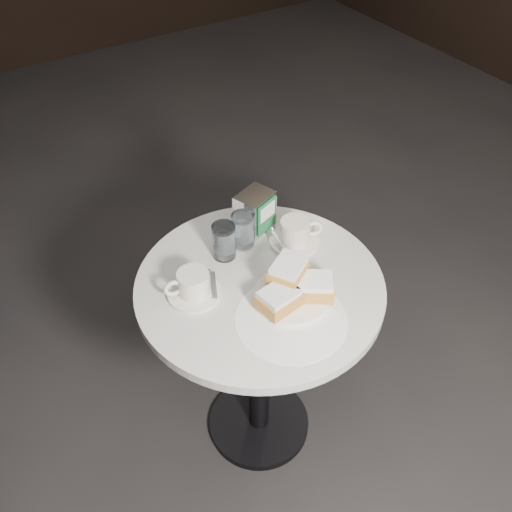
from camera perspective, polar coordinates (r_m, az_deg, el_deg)
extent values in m
plane|color=black|center=(2.19, 0.29, -16.49)|extent=(7.00, 7.00, 0.00)
cylinder|color=black|center=(2.17, 0.29, -16.29)|extent=(0.36, 0.36, 0.03)
cylinder|color=black|center=(1.88, 0.33, -10.80)|extent=(0.07, 0.07, 0.70)
cylinder|color=silver|center=(1.60, 0.38, -3.04)|extent=(0.70, 0.70, 0.03)
cylinder|color=white|center=(1.50, 3.50, -6.31)|extent=(0.38, 0.38, 0.00)
cylinder|color=white|center=(1.55, 3.57, -4.01)|extent=(0.24, 0.24, 0.02)
cube|color=#BD803A|center=(1.50, 2.30, -4.48)|extent=(0.12, 0.10, 0.04)
cube|color=white|center=(1.48, 2.33, -3.76)|extent=(0.11, 0.09, 0.02)
cube|color=#D08E40|center=(1.54, 5.80, -3.21)|extent=(0.13, 0.13, 0.04)
cube|color=white|center=(1.52, 5.87, -2.50)|extent=(0.12, 0.12, 0.02)
cube|color=#C78C3D|center=(1.53, 3.28, -1.65)|extent=(0.13, 0.13, 0.04)
cube|color=white|center=(1.51, 3.32, -0.91)|extent=(0.12, 0.11, 0.02)
cylinder|color=silver|center=(1.57, -6.18, -3.67)|extent=(0.17, 0.17, 0.01)
cylinder|color=silver|center=(1.54, -6.29, -2.67)|extent=(0.10, 0.10, 0.07)
cylinder|color=#8D654C|center=(1.52, -6.37, -1.95)|extent=(0.09, 0.09, 0.00)
torus|color=silver|center=(1.53, -8.28, -3.22)|extent=(0.06, 0.02, 0.05)
cube|color=silver|center=(1.57, -4.23, -2.91)|extent=(0.06, 0.10, 0.00)
sphere|color=silver|center=(1.60, -4.83, -1.60)|extent=(0.02, 0.02, 0.02)
cylinder|color=silver|center=(1.72, 3.87, 1.53)|extent=(0.20, 0.20, 0.01)
cylinder|color=silver|center=(1.69, 3.93, 2.55)|extent=(0.12, 0.12, 0.07)
cylinder|color=#89624A|center=(1.67, 3.97, 3.28)|extent=(0.11, 0.11, 0.00)
torus|color=silver|center=(1.70, 5.81, 2.76)|extent=(0.06, 0.03, 0.06)
cube|color=#B4B4B8|center=(1.70, 1.97, 1.52)|extent=(0.03, 0.11, 0.00)
sphere|color=silver|center=(1.74, 1.62, 2.74)|extent=(0.02, 0.02, 0.02)
cylinder|color=silver|center=(1.64, -3.23, 1.50)|extent=(0.08, 0.08, 0.11)
cylinder|color=silver|center=(1.64, -3.22, 1.39)|extent=(0.07, 0.07, 0.09)
cylinder|color=white|center=(1.67, -1.33, 2.60)|extent=(0.08, 0.08, 0.11)
cylinder|color=white|center=(1.68, -1.33, 2.49)|extent=(0.07, 0.07, 0.09)
cube|color=silver|center=(1.73, -0.12, 4.48)|extent=(0.13, 0.12, 0.13)
cube|color=#1B6137|center=(1.70, 1.10, 4.01)|extent=(0.08, 0.03, 0.11)
cube|color=white|center=(1.69, 1.18, 4.44)|extent=(0.06, 0.02, 0.05)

